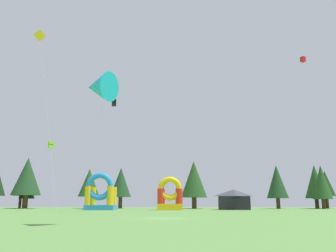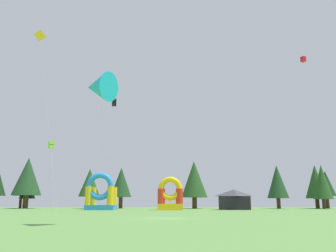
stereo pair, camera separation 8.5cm
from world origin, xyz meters
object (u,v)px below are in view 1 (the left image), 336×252
at_px(kite_red_box, 303,60).
at_px(festival_tent, 234,200).
at_px(kite_teal_parafoil, 109,90).
at_px(kite_yellow_diamond, 40,37).
at_px(kite_black_box, 114,103).
at_px(kite_cyan_delta, 99,87).
at_px(kite_lime_box, 51,145).
at_px(inflatable_red_slide, 100,196).
at_px(inflatable_yellow_castle, 170,198).

bearing_deg(kite_red_box, festival_tent, 141.05).
bearing_deg(festival_tent, kite_teal_parafoil, -173.49).
height_order(kite_teal_parafoil, festival_tent, kite_teal_parafoil).
distance_m(kite_teal_parafoil, kite_yellow_diamond, 17.72).
bearing_deg(festival_tent, kite_black_box, -138.51).
xyz_separation_m(kite_cyan_delta, kite_yellow_diamond, (-14.40, 23.89, 15.61)).
height_order(kite_lime_box, festival_tent, kite_lime_box).
relative_size(kite_teal_parafoil, festival_tent, 4.36).
relative_size(kite_cyan_delta, kite_red_box, 0.41).
relative_size(kite_teal_parafoil, inflatable_red_slide, 3.48).
height_order(kite_lime_box, kite_yellow_diamond, kite_yellow_diamond).
distance_m(kite_teal_parafoil, kite_black_box, 16.36).
xyz_separation_m(kite_lime_box, kite_yellow_diamond, (0.79, -10.08, 14.33)).
bearing_deg(kite_red_box, kite_cyan_delta, -129.25).
xyz_separation_m(inflatable_red_slide, festival_tent, (23.86, 2.66, -0.61)).
height_order(kite_red_box, inflatable_yellow_castle, kite_red_box).
bearing_deg(kite_cyan_delta, festival_tent, 69.24).
relative_size(kite_red_box, inflatable_yellow_castle, 4.51).
bearing_deg(kite_lime_box, inflatable_yellow_castle, 15.10).
relative_size(kite_yellow_diamond, inflatable_red_slide, 4.00).
xyz_separation_m(kite_lime_box, inflatable_red_slide, (7.38, 5.69, -8.24)).
bearing_deg(kite_yellow_diamond, kite_black_box, 6.55).
bearing_deg(kite_cyan_delta, kite_teal_parafoil, 100.03).
height_order(kite_teal_parafoil, kite_black_box, kite_teal_parafoil).
distance_m(kite_cyan_delta, kite_black_box, 26.07).
bearing_deg(inflatable_yellow_castle, kite_teal_parafoil, 177.91).
bearing_deg(kite_red_box, kite_yellow_diamond, -167.25).
relative_size(kite_cyan_delta, kite_lime_box, 0.94).
bearing_deg(inflatable_yellow_castle, kite_black_box, -119.06).
relative_size(kite_teal_parafoil, kite_red_box, 0.87).
relative_size(kite_red_box, festival_tent, 4.99).
xyz_separation_m(kite_teal_parafoil, inflatable_yellow_castle, (11.50, -0.42, -19.85)).
xyz_separation_m(kite_black_box, kite_red_box, (30.58, 8.15, 9.71)).
height_order(kite_cyan_delta, festival_tent, kite_cyan_delta).
distance_m(kite_cyan_delta, kite_lime_box, 37.23).
relative_size(kite_teal_parafoil, kite_yellow_diamond, 0.87).
height_order(kite_black_box, inflatable_red_slide, kite_black_box).
xyz_separation_m(kite_lime_box, kite_teal_parafoil, (8.17, 5.73, 11.23)).
height_order(kite_teal_parafoil, inflatable_yellow_castle, kite_teal_parafoil).
xyz_separation_m(kite_cyan_delta, inflatable_yellow_castle, (4.48, 39.28, -7.33)).
xyz_separation_m(kite_black_box, inflatable_yellow_castle, (7.85, 14.12, -13.29)).
distance_m(inflatable_yellow_castle, festival_tent, 11.97).
xyz_separation_m(kite_cyan_delta, kite_lime_box, (-15.19, 33.97, 1.28)).
bearing_deg(kite_teal_parafoil, kite_cyan_delta, -79.97).
bearing_deg(inflatable_yellow_castle, kite_red_box, -14.72).
distance_m(kite_lime_box, kite_red_box, 44.78).
bearing_deg(festival_tent, kite_cyan_delta, -110.76).
bearing_deg(kite_yellow_diamond, inflatable_red_slide, 67.32).
height_order(kite_teal_parafoil, inflatable_red_slide, kite_teal_parafoil).
distance_m(inflatable_red_slide, festival_tent, 24.02).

